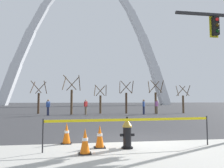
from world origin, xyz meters
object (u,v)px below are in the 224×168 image
Objects in this scene: fire_hydrant at (127,133)px; monument_arch at (89,44)px; traffic_cone_curb_edge at (85,141)px; traffic_cone_by_hydrant at (100,136)px; pedestrian_walking_right at (48,107)px; pedestrian_near_trees at (86,107)px; pedestrian_walking_left at (144,107)px; pedestrian_standing_center at (157,106)px; traffic_cone_mid_sidewalk at (67,133)px.

monument_arch is (0.58, 57.14, 18.42)m from fire_hydrant.
traffic_cone_by_hydrant is at bearing 56.15° from traffic_cone_curb_edge.
pedestrian_walking_right is 3.78m from pedestrian_near_trees.
pedestrian_walking_left and pedestrian_standing_center have the same top height.
monument_arch is 32.41× the size of pedestrian_standing_center.
fire_hydrant is at bearing -113.32° from pedestrian_standing_center.
monument_arch is 45.24m from pedestrian_near_trees.
pedestrian_standing_center is at bearing 28.55° from pedestrian_walking_left.
monument_arch is at bearing 87.84° from pedestrian_near_trees.
traffic_cone_mid_sidewalk is at bearing -92.56° from monument_arch.
traffic_cone_mid_sidewalk is 0.46× the size of pedestrian_walking_right.
pedestrian_walking_left is (5.96, 14.85, 0.46)m from traffic_cone_by_hydrant.
monument_arch reaches higher than pedestrian_walking_right.
traffic_cone_curb_edge is 16.85m from pedestrian_walking_left.
traffic_cone_curb_edge is at bearing -112.47° from pedestrian_walking_left.
monument_arch reaches higher than traffic_cone_curb_edge.
pedestrian_near_trees reaches higher than traffic_cone_by_hydrant.
pedestrian_walking_right reaches higher than fire_hydrant.
fire_hydrant is 17.47m from pedestrian_standing_center.
traffic_cone_mid_sidewalk is 0.46× the size of pedestrian_near_trees.
pedestrian_standing_center is 11.67m from pedestrian_walking_right.
pedestrian_walking_left is at bearing -5.95° from pedestrian_near_trees.
traffic_cone_by_hydrant is at bearing -35.55° from traffic_cone_mid_sidewalk.
pedestrian_walking_right is (-9.83, 0.05, 0.00)m from pedestrian_walking_left.
pedestrian_standing_center is 7.90m from pedestrian_near_trees.
pedestrian_walking_left reaches higher than traffic_cone_by_hydrant.
traffic_cone_mid_sidewalk is 0.46× the size of pedestrian_walking_left.
traffic_cone_mid_sidewalk is 0.01× the size of monument_arch.
pedestrian_near_trees reaches higher than traffic_cone_mid_sidewalk.
monument_arch reaches higher than fire_hydrant.
pedestrian_standing_center is at bearing 59.55° from traffic_cone_mid_sidewalk.
traffic_cone_by_hydrant and traffic_cone_curb_edge have the same top height.
traffic_cone_curb_edge is at bearing -123.85° from traffic_cone_by_hydrant.
pedestrian_standing_center is 1.00× the size of pedestrian_near_trees.
pedestrian_near_trees is (0.34, 16.20, 0.46)m from traffic_cone_curb_edge.
pedestrian_walking_left and pedestrian_near_trees have the same top height.
fire_hydrant is 0.88m from traffic_cone_by_hydrant.
traffic_cone_mid_sidewalk is 17.47m from pedestrian_standing_center.
fire_hydrant reaches higher than traffic_cone_mid_sidewalk.
pedestrian_standing_center is at bearing 2.50° from pedestrian_near_trees.
pedestrian_near_trees is at bearing 90.50° from traffic_cone_by_hydrant.
pedestrian_walking_left and pedestrian_walking_right have the same top height.
traffic_cone_mid_sidewalk is 1.00× the size of traffic_cone_curb_edge.
pedestrian_walking_left is 9.83m from pedestrian_walking_right.
traffic_cone_curb_edge is 16.21m from pedestrian_near_trees.
pedestrian_walking_right is at bearing -97.18° from monument_arch.
pedestrian_walking_right is 1.00× the size of pedestrian_near_trees.
pedestrian_walking_right is at bearing 101.14° from traffic_cone_mid_sidewalk.
pedestrian_standing_center is at bearing 63.89° from traffic_cone_by_hydrant.
pedestrian_walking_right is (-5.30, -42.03, -18.07)m from monument_arch.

